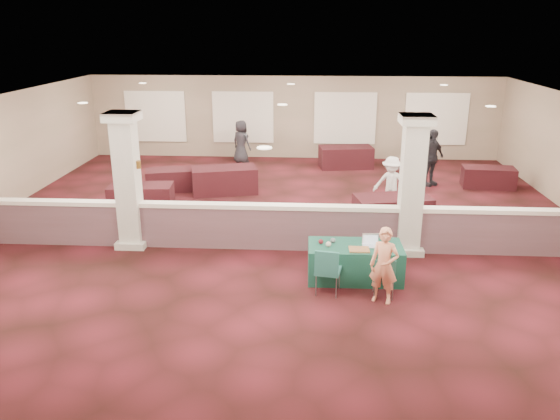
# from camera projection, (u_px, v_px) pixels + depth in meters

# --- Properties ---
(ground) EXTENTS (16.00, 16.00, 0.00)m
(ground) POSITION_uv_depth(u_px,v_px,m) (282.00, 227.00, 14.35)
(ground) COLOR #481219
(ground) RESTS_ON ground
(wall_back) EXTENTS (16.00, 0.04, 3.20)m
(wall_back) POSITION_uv_depth(u_px,v_px,m) (294.00, 118.00, 21.40)
(wall_back) COLOR #82725A
(wall_back) RESTS_ON ground
(wall_front) EXTENTS (16.00, 0.04, 3.20)m
(wall_front) POSITION_uv_depth(u_px,v_px,m) (243.00, 338.00, 6.27)
(wall_front) COLOR #82725A
(wall_front) RESTS_ON ground
(ceiling) EXTENTS (16.00, 16.00, 0.02)m
(ceiling) POSITION_uv_depth(u_px,v_px,m) (282.00, 104.00, 13.33)
(ceiling) COLOR silver
(ceiling) RESTS_ON wall_back
(partition_wall) EXTENTS (15.60, 0.28, 1.10)m
(partition_wall) POSITION_uv_depth(u_px,v_px,m) (279.00, 226.00, 12.75)
(partition_wall) COLOR brown
(partition_wall) RESTS_ON ground
(column_left) EXTENTS (0.72, 0.72, 3.20)m
(column_left) POSITION_uv_depth(u_px,v_px,m) (128.00, 180.00, 12.61)
(column_left) COLOR beige
(column_left) RESTS_ON ground
(column_right) EXTENTS (0.72, 0.72, 3.20)m
(column_right) POSITION_uv_depth(u_px,v_px,m) (412.00, 184.00, 12.24)
(column_right) COLOR beige
(column_right) RESTS_ON ground
(sconce_left) EXTENTS (0.12, 0.12, 0.18)m
(sconce_left) POSITION_uv_depth(u_px,v_px,m) (114.00, 164.00, 12.51)
(sconce_left) COLOR brown
(sconce_left) RESTS_ON column_left
(sconce_right) EXTENTS (0.12, 0.12, 0.18)m
(sconce_right) POSITION_uv_depth(u_px,v_px,m) (138.00, 165.00, 12.48)
(sconce_right) COLOR brown
(sconce_right) RESTS_ON column_left
(near_table) EXTENTS (1.94, 0.99, 0.74)m
(near_table) POSITION_uv_depth(u_px,v_px,m) (355.00, 262.00, 11.30)
(near_table) COLOR #103C31
(near_table) RESTS_ON ground
(conf_chair_main) EXTENTS (0.44, 0.44, 0.84)m
(conf_chair_main) POSITION_uv_depth(u_px,v_px,m) (384.00, 274.00, 10.44)
(conf_chair_main) COLOR #1B504D
(conf_chair_main) RESTS_ON ground
(conf_chair_side) EXTENTS (0.56, 0.57, 0.96)m
(conf_chair_side) POSITION_uv_depth(u_px,v_px,m) (327.00, 268.00, 10.54)
(conf_chair_side) COLOR #1B504D
(conf_chair_side) RESTS_ON ground
(woman) EXTENTS (0.63, 0.53, 1.49)m
(woman) POSITION_uv_depth(u_px,v_px,m) (384.00, 266.00, 10.22)
(woman) COLOR #EA9166
(woman) RESTS_ON ground
(far_table_front_left) EXTENTS (1.85, 1.05, 0.72)m
(far_table_front_left) POSITION_uv_depth(u_px,v_px,m) (141.00, 197.00, 15.62)
(far_table_front_left) COLOR black
(far_table_front_left) RESTS_ON ground
(far_table_front_center) EXTENTS (2.19, 1.48, 0.81)m
(far_table_front_center) POSITION_uv_depth(u_px,v_px,m) (224.00, 180.00, 17.17)
(far_table_front_center) COLOR black
(far_table_front_center) RESTS_ON ground
(far_table_front_right) EXTENTS (2.10, 1.36, 0.79)m
(far_table_front_right) POSITION_uv_depth(u_px,v_px,m) (392.00, 211.00, 14.34)
(far_table_front_right) COLOR black
(far_table_front_right) RESTS_ON ground
(far_table_back_left) EXTENTS (1.83, 1.22, 0.68)m
(far_table_back_left) POSITION_uv_depth(u_px,v_px,m) (173.00, 180.00, 17.48)
(far_table_back_left) COLOR black
(far_table_back_left) RESTS_ON ground
(far_table_back_center) EXTENTS (2.05, 1.25, 0.78)m
(far_table_back_center) POSITION_uv_depth(u_px,v_px,m) (346.00, 157.00, 20.26)
(far_table_back_center) COLOR black
(far_table_back_center) RESTS_ON ground
(far_table_back_right) EXTENTS (1.71, 0.99, 0.66)m
(far_table_back_right) POSITION_uv_depth(u_px,v_px,m) (488.00, 177.00, 17.77)
(far_table_back_right) COLOR black
(far_table_back_right) RESTS_ON ground
(attendee_a) EXTENTS (0.86, 0.62, 1.62)m
(attendee_a) POSITION_uv_depth(u_px,v_px,m) (128.00, 183.00, 15.35)
(attendee_a) COLOR black
(attendee_a) RESTS_ON ground
(attendee_b) EXTENTS (1.09, 0.80, 1.55)m
(attendee_b) POSITION_uv_depth(u_px,v_px,m) (391.00, 184.00, 15.43)
(attendee_b) COLOR beige
(attendee_b) RESTS_ON ground
(attendee_c) EXTENTS (1.20, 1.06, 1.87)m
(attendee_c) POSITION_uv_depth(u_px,v_px,m) (431.00, 158.00, 17.80)
(attendee_c) COLOR black
(attendee_c) RESTS_ON ground
(attendee_d) EXTENTS (0.91, 0.81, 1.63)m
(attendee_d) POSITION_uv_depth(u_px,v_px,m) (241.00, 142.00, 20.82)
(attendee_d) COLOR black
(attendee_d) RESTS_ON ground
(laptop_base) EXTENTS (0.34, 0.24, 0.02)m
(laptop_base) POSITION_uv_depth(u_px,v_px,m) (371.00, 246.00, 11.12)
(laptop_base) COLOR silver
(laptop_base) RESTS_ON near_table
(laptop_screen) EXTENTS (0.33, 0.02, 0.22)m
(laptop_screen) POSITION_uv_depth(u_px,v_px,m) (370.00, 239.00, 11.19)
(laptop_screen) COLOR silver
(laptop_screen) RESTS_ON near_table
(screen_glow) EXTENTS (0.30, 0.01, 0.19)m
(screen_glow) POSITION_uv_depth(u_px,v_px,m) (370.00, 239.00, 11.19)
(screen_glow) COLOR silver
(screen_glow) RESTS_ON near_table
(knitting) EXTENTS (0.41, 0.31, 0.03)m
(knitting) POSITION_uv_depth(u_px,v_px,m) (359.00, 250.00, 10.93)
(knitting) COLOR orange
(knitting) RESTS_ON near_table
(yarn_cream) EXTENTS (0.11, 0.11, 0.11)m
(yarn_cream) POSITION_uv_depth(u_px,v_px,m) (329.00, 244.00, 11.09)
(yarn_cream) COLOR beige
(yarn_cream) RESTS_ON near_table
(yarn_red) EXTENTS (0.10, 0.10, 0.10)m
(yarn_red) POSITION_uv_depth(u_px,v_px,m) (321.00, 242.00, 11.24)
(yarn_red) COLOR maroon
(yarn_red) RESTS_ON near_table
(yarn_grey) EXTENTS (0.11, 0.11, 0.11)m
(yarn_grey) POSITION_uv_depth(u_px,v_px,m) (333.00, 240.00, 11.30)
(yarn_grey) COLOR #525357
(yarn_grey) RESTS_ON near_table
(scissors) EXTENTS (0.12, 0.03, 0.01)m
(scissors) POSITION_uv_depth(u_px,v_px,m) (390.00, 251.00, 10.88)
(scissors) COLOR red
(scissors) RESTS_ON near_table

